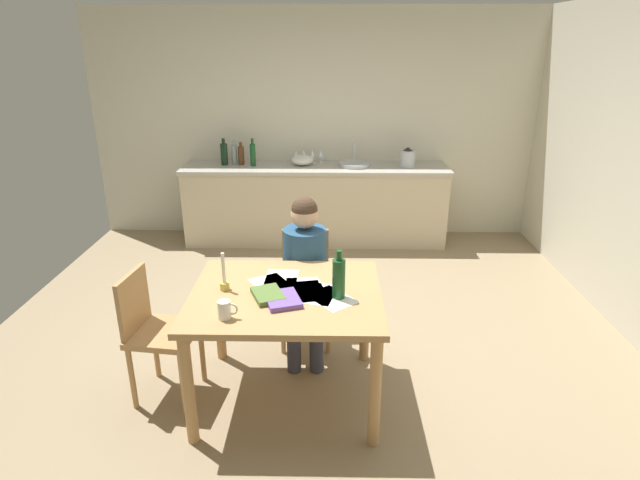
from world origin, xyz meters
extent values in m
cube|color=#937F60|center=(0.00, 0.00, -0.02)|extent=(5.20, 5.20, 0.04)
cube|color=beige|center=(0.00, 2.60, 1.30)|extent=(5.20, 0.12, 2.60)
cube|color=beige|center=(0.00, 2.24, 0.43)|extent=(2.98, 0.60, 0.86)
cube|color=#B7B2A8|center=(0.00, 2.24, 0.88)|extent=(3.02, 0.64, 0.04)
cube|color=tan|center=(-0.11, -0.67, 0.75)|extent=(1.19, 1.00, 0.04)
cylinder|color=tan|center=(-0.64, -1.10, 0.36)|extent=(0.07, 0.07, 0.73)
cylinder|color=tan|center=(0.43, -1.10, 0.36)|extent=(0.07, 0.07, 0.73)
cylinder|color=tan|center=(-0.64, -0.23, 0.36)|extent=(0.07, 0.07, 0.73)
cylinder|color=tan|center=(0.43, -0.23, 0.36)|extent=(0.07, 0.07, 0.73)
cube|color=tan|center=(-0.02, 0.01, 0.46)|extent=(0.41, 0.41, 0.04)
cube|color=tan|center=(-0.02, 0.20, 0.67)|extent=(0.36, 0.04, 0.40)
cylinder|color=tan|center=(-0.18, -0.17, 0.23)|extent=(0.04, 0.04, 0.45)
cylinder|color=tan|center=(0.16, -0.15, 0.23)|extent=(0.04, 0.04, 0.45)
cylinder|color=tan|center=(-0.19, 0.17, 0.23)|extent=(0.04, 0.04, 0.45)
cylinder|color=tan|center=(0.15, 0.19, 0.23)|extent=(0.04, 0.04, 0.45)
cylinder|color=navy|center=(-0.02, -0.01, 0.70)|extent=(0.33, 0.33, 0.50)
sphere|color=#D8AD8C|center=(-0.02, -0.01, 1.06)|extent=(0.20, 0.20, 0.20)
sphere|color=#473323|center=(-0.02, -0.01, 1.10)|extent=(0.19, 0.19, 0.19)
cylinder|color=#383847|center=(-0.09, -0.20, 0.45)|extent=(0.14, 0.38, 0.13)
cylinder|color=#383847|center=(-0.08, -0.39, 0.23)|extent=(0.10, 0.10, 0.45)
cylinder|color=#383847|center=(0.07, -0.20, 0.45)|extent=(0.14, 0.38, 0.13)
cylinder|color=#383847|center=(0.08, -0.39, 0.23)|extent=(0.10, 0.10, 0.45)
cube|color=tan|center=(-0.90, -0.66, 0.47)|extent=(0.45, 0.45, 0.04)
cube|color=tan|center=(-1.08, -0.64, 0.68)|extent=(0.08, 0.36, 0.40)
cylinder|color=tan|center=(-0.75, -0.85, 0.23)|extent=(0.04, 0.04, 0.46)
cylinder|color=tan|center=(-0.71, -0.51, 0.23)|extent=(0.04, 0.04, 0.46)
cylinder|color=tan|center=(-1.09, -0.81, 0.23)|extent=(0.04, 0.04, 0.46)
cylinder|color=tan|center=(-1.05, -0.47, 0.23)|extent=(0.04, 0.04, 0.46)
cylinder|color=white|center=(-0.43, -0.99, 0.82)|extent=(0.07, 0.07, 0.11)
torus|color=white|center=(-0.38, -0.99, 0.83)|extent=(0.07, 0.01, 0.07)
cylinder|color=gold|center=(-0.49, -0.63, 0.79)|extent=(0.06, 0.06, 0.05)
cylinder|color=white|center=(-0.49, -0.63, 0.92)|extent=(0.02, 0.02, 0.20)
cube|color=#516F32|center=(-0.21, -0.73, 0.78)|extent=(0.24, 0.28, 0.03)
cube|color=#6D4EAE|center=(-0.12, -0.79, 0.78)|extent=(0.26, 0.29, 0.03)
cube|color=white|center=(-0.01, -0.59, 0.77)|extent=(0.23, 0.31, 0.00)
cube|color=white|center=(-0.21, -0.56, 0.77)|extent=(0.33, 0.36, 0.00)
cube|color=white|center=(0.09, -0.68, 0.77)|extent=(0.28, 0.34, 0.00)
cube|color=white|center=(0.17, -0.74, 0.77)|extent=(0.35, 0.36, 0.00)
cube|color=white|center=(0.03, -0.65, 0.77)|extent=(0.27, 0.33, 0.00)
cube|color=white|center=(-0.15, -0.47, 0.77)|extent=(0.22, 0.30, 0.00)
cylinder|color=#194C23|center=(0.22, -0.72, 0.89)|extent=(0.08, 0.08, 0.25)
cylinder|color=#194C23|center=(0.22, -0.72, 1.05)|extent=(0.04, 0.04, 0.06)
cylinder|color=#B2B7BC|center=(0.45, 2.24, 0.92)|extent=(0.36, 0.36, 0.04)
cylinder|color=silver|center=(0.45, 2.40, 1.02)|extent=(0.02, 0.02, 0.24)
cylinder|color=black|center=(-1.04, 2.29, 1.02)|extent=(0.08, 0.08, 0.24)
cylinder|color=black|center=(-1.04, 2.29, 1.17)|extent=(0.04, 0.04, 0.06)
cylinder|color=#8C999E|center=(-0.93, 2.33, 1.01)|extent=(0.06, 0.06, 0.21)
cylinder|color=#8C999E|center=(-0.93, 2.33, 1.14)|extent=(0.03, 0.03, 0.05)
cylinder|color=#593319|center=(-0.85, 2.30, 1.00)|extent=(0.07, 0.07, 0.20)
cylinder|color=#593319|center=(-0.85, 2.30, 1.13)|extent=(0.03, 0.03, 0.05)
cylinder|color=#194C23|center=(-0.71, 2.25, 1.02)|extent=(0.06, 0.06, 0.25)
cylinder|color=#194C23|center=(-0.71, 2.25, 1.18)|extent=(0.03, 0.03, 0.06)
ellipsoid|color=white|center=(-0.15, 2.29, 0.96)|extent=(0.26, 0.26, 0.11)
cylinder|color=#B7BABF|center=(1.04, 2.24, 0.99)|extent=(0.18, 0.18, 0.18)
cone|color=#262628|center=(1.04, 2.24, 1.10)|extent=(0.11, 0.11, 0.04)
cylinder|color=silver|center=(0.06, 2.39, 0.90)|extent=(0.06, 0.06, 0.00)
cylinder|color=silver|center=(0.06, 2.39, 0.94)|extent=(0.01, 0.01, 0.07)
cone|color=silver|center=(0.06, 2.39, 1.01)|extent=(0.07, 0.07, 0.08)
cylinder|color=silver|center=(-0.04, 2.39, 0.90)|extent=(0.06, 0.06, 0.00)
cylinder|color=silver|center=(-0.04, 2.39, 0.94)|extent=(0.01, 0.01, 0.07)
cone|color=silver|center=(-0.04, 2.39, 1.01)|extent=(0.07, 0.07, 0.08)
cylinder|color=silver|center=(-0.14, 2.39, 0.90)|extent=(0.06, 0.06, 0.00)
cylinder|color=silver|center=(-0.14, 2.39, 0.94)|extent=(0.01, 0.01, 0.07)
cone|color=silver|center=(-0.14, 2.39, 1.01)|extent=(0.07, 0.07, 0.08)
cylinder|color=silver|center=(-0.23, 2.39, 0.90)|extent=(0.06, 0.06, 0.00)
cylinder|color=silver|center=(-0.23, 2.39, 0.94)|extent=(0.01, 0.01, 0.07)
cone|color=silver|center=(-0.23, 2.39, 1.01)|extent=(0.07, 0.07, 0.08)
camera|label=1|loc=(0.16, -3.53, 2.23)|focal=28.94mm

